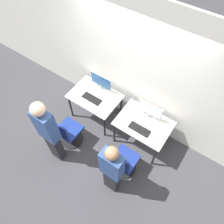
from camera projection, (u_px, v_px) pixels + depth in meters
The scene contains 14 objects.
ground_plane at pixel (108, 140), 4.72m from camera, with size 20.00×20.00×0.00m, color #3D3D42.
wall_back at pixel (134, 70), 3.96m from camera, with size 12.00×0.05×2.80m.
desk_left at pixel (95, 98), 4.54m from camera, with size 1.01×0.72×0.73m.
monitor_left at pixel (101, 82), 4.41m from camera, with size 0.48×0.16×0.39m.
keyboard_left at pixel (92, 99), 4.42m from camera, with size 0.41×0.16×0.02m.
mouse_left at pixel (104, 105), 4.33m from camera, with size 0.06×0.09×0.03m.
office_chair_left at pixel (68, 133), 4.40m from camera, with size 0.48×0.48×0.89m.
person_left at pixel (49, 132), 3.73m from camera, with size 0.36×0.23×1.75m.
desk_right at pixel (143, 125), 4.17m from camera, with size 1.01×0.72×0.73m.
monitor_right at pixel (150, 110), 4.01m from camera, with size 0.48×0.16×0.39m.
keyboard_right at pixel (139, 129), 4.02m from camera, with size 0.41×0.16×0.02m.
mouse_right at pixel (153, 136), 3.93m from camera, with size 0.06×0.09×0.03m.
office_chair_right at pixel (123, 162), 4.04m from camera, with size 0.48×0.48×0.89m.
person_right at pixel (112, 169), 3.48m from camera, with size 0.36×0.20×1.56m.
Camera 1 is at (1.30, -1.75, 4.23)m, focal length 35.00 mm.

